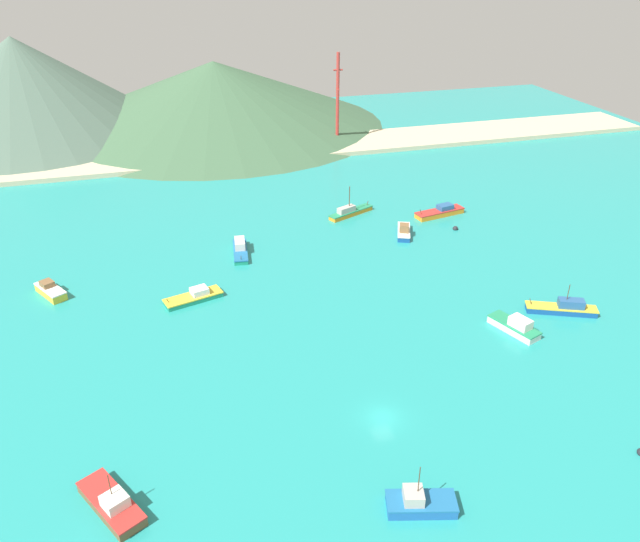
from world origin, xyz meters
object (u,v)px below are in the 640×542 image
fishing_boat_2 (50,290)px  fishing_boat_5 (112,503)px  fishing_boat_7 (563,308)px  buoy_1 (455,229)px  fishing_boat_3 (440,212)px  fishing_boat_9 (420,503)px  radio_tower (338,99)px  fishing_boat_8 (350,212)px  fishing_boat_6 (404,231)px  fishing_boat_0 (515,326)px  fishing_boat_4 (240,249)px  fishing_boat_1 (194,297)px

fishing_boat_2 → fishing_boat_5: (10.27, -48.54, -0.02)m
fishing_boat_7 → buoy_1: fishing_boat_7 is taller
fishing_boat_3 → fishing_boat_9: 79.04m
radio_tower → fishing_boat_9: bearing=-103.5°
fishing_boat_8 → radio_tower: radio_tower is taller
fishing_boat_8 → buoy_1: (18.38, -12.87, -0.63)m
buoy_1 → fishing_boat_5: bearing=-140.8°
fishing_boat_5 → fishing_boat_7: size_ratio=0.88×
fishing_boat_6 → fishing_boat_9: fishing_boat_9 is taller
fishing_boat_0 → fishing_boat_4: fishing_boat_0 is taller
fishing_boat_1 → fishing_boat_8: bearing=36.8°
fishing_boat_1 → fishing_boat_8: size_ratio=0.91×
fishing_boat_2 → fishing_boat_9: bearing=-54.5°
fishing_boat_3 → fishing_boat_6: 13.51m
fishing_boat_3 → radio_tower: size_ratio=0.45×
fishing_boat_4 → fishing_boat_5: fishing_boat_5 is taller
fishing_boat_1 → fishing_boat_4: fishing_boat_4 is taller
radio_tower → fishing_boat_4: bearing=-122.0°
fishing_boat_6 → fishing_boat_7: 36.32m
fishing_boat_5 → buoy_1: size_ratio=8.85×
fishing_boat_3 → fishing_boat_2: bearing=-170.3°
fishing_boat_1 → fishing_boat_5: bearing=-107.2°
fishing_boat_6 → fishing_boat_9: 67.75m
fishing_boat_0 → radio_tower: (2.60, 98.46, 12.07)m
fishing_boat_9 → buoy_1: size_ratio=7.14×
fishing_boat_3 → fishing_boat_6: fishing_boat_6 is taller
fishing_boat_1 → fishing_boat_6: fishing_boat_6 is taller
fishing_boat_9 → fishing_boat_4: bearing=97.2°
fishing_boat_4 → buoy_1: 43.90m
fishing_boat_8 → radio_tower: 52.37m
fishing_boat_6 → fishing_boat_5: bearing=-135.4°
buoy_1 → fishing_boat_4: bearing=178.3°
fishing_boat_3 → radio_tower: 56.32m
buoy_1 → fishing_boat_0: bearing=-103.1°
fishing_boat_0 → fishing_boat_1: (-45.45, 22.53, -0.31)m
fishing_boat_5 → fishing_boat_9: (30.60, -8.66, 0.01)m
fishing_boat_1 → fishing_boat_2: (-22.78, 8.16, 0.23)m
fishing_boat_1 → fishing_boat_5: size_ratio=1.03×
fishing_boat_6 → radio_tower: bearing=85.1°
fishing_boat_9 → radio_tower: 129.08m
fishing_boat_9 → radio_tower: bearing=76.5°
fishing_boat_5 → fishing_boat_7: fishing_boat_5 is taller
fishing_boat_7 → buoy_1: bearing=93.0°
radio_tower → fishing_boat_5: bearing=-117.5°
fishing_boat_4 → fishing_boat_6: size_ratio=1.22×
fishing_boat_7 → fishing_boat_6: bearing=110.9°
fishing_boat_7 → buoy_1: size_ratio=10.01×
fishing_boat_2 → fishing_boat_8: 61.15m
fishing_boat_4 → fishing_boat_6: bearing=-1.7°
fishing_boat_2 → fishing_boat_7: (78.45, -28.03, -0.02)m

